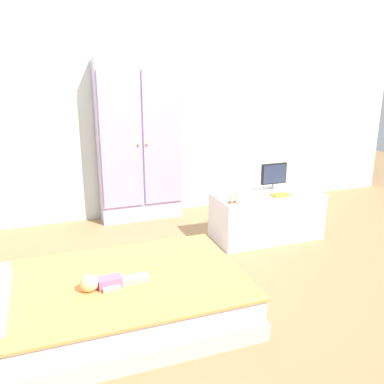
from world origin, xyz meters
TOP-DOWN VIEW (x-y plane):
  - ground_plane at (0.00, 0.00)m, footprint 10.00×10.00m
  - back_wall at (0.00, 1.57)m, footprint 6.40×0.05m
  - bed at (-0.44, -0.26)m, footprint 1.69×0.97m
  - doll at (-0.44, -0.32)m, footprint 0.39×0.14m
  - wardrobe at (0.21, 1.42)m, footprint 0.79×0.25m
  - tv_stand at (1.12, 0.56)m, footprint 0.93×0.43m
  - tv_monitor at (1.21, 0.64)m, footprint 0.24×0.10m
  - rocking_horse_toy at (0.73, 0.42)m, footprint 0.08×0.04m
  - book_orange at (1.19, 0.47)m, footprint 0.15×0.10m

SIDE VIEW (x-z plane):
  - ground_plane at x=0.00m, z-range -0.02..0.00m
  - bed at x=-0.44m, z-range 0.00..0.26m
  - tv_stand at x=1.12m, z-range 0.00..0.40m
  - doll at x=-0.44m, z-range 0.25..0.35m
  - book_orange at x=1.19m, z-range 0.40..0.42m
  - rocking_horse_toy at x=0.73m, z-range 0.40..0.50m
  - tv_monitor at x=1.21m, z-range 0.42..0.66m
  - wardrobe at x=0.21m, z-range 0.00..1.53m
  - back_wall at x=0.00m, z-range 0.00..2.70m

